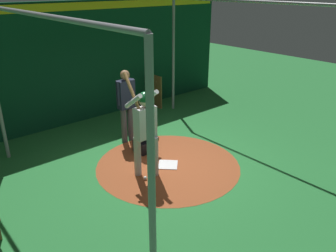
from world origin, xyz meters
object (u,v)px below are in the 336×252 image
Objects in this scene: home_plate at (168,165)px; baseball_0 at (145,178)px; batter at (145,126)px; catcher at (145,138)px; umpire at (126,102)px; bat_rack at (151,90)px.

baseball_0 reaches higher than home_plate.
batter is 1.29m from catcher.
batter is at bearing -22.17° from umpire.
batter is at bearing 137.17° from baseball_0.
bat_rack is at bearing 139.86° from catcher.
catcher is (-0.85, 0.02, 0.36)m from home_plate.
bat_rack reaches higher than home_plate.
baseball_0 is at bearing -39.48° from bat_rack.
batter is 2.27× the size of catcher.
batter reaches higher than umpire.
umpire is at bearing 157.83° from batter.
umpire is 1.57× the size of bat_rack.
home_plate is at bearing 90.03° from batter.
home_plate is 1.95m from umpire.
umpire reaches higher than baseball_0.
bat_rack is (-3.54, 2.29, 0.48)m from home_plate.
catcher is 3.53m from bat_rack.
home_plate is 0.19× the size of batter.
batter is at bearing -39.33° from bat_rack.
umpire is at bearing -49.66° from bat_rack.
home_plate is 4.24m from bat_rack.
umpire is 25.01× the size of baseball_0.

